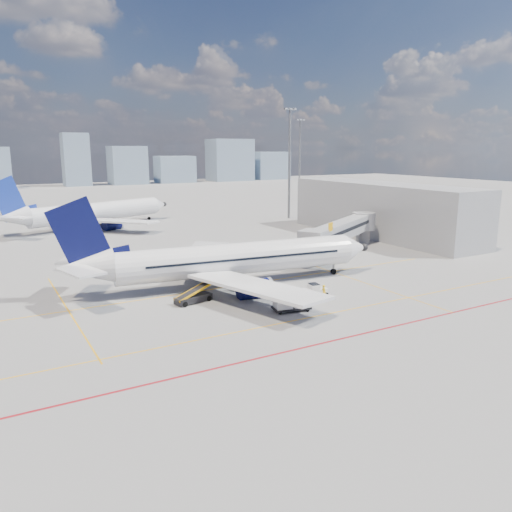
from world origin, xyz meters
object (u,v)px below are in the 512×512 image
Objects in this scene: belt_loader at (194,297)px; baggage_tug at (316,290)px; second_aircraft at (90,212)px; cargo_dolly at (292,300)px; ramp_worker at (324,293)px; main_aircraft at (226,260)px.

baggage_tug is at bearing -33.94° from belt_loader.
second_aircraft is 9.41× the size of cargo_dolly.
cargo_dolly reaches higher than ramp_worker.
second_aircraft is 15.96× the size of baggage_tug.
ramp_worker is at bearing -88.24° from baggage_tug.
baggage_tug is at bearing -100.34° from second_aircraft.
second_aircraft is 65.26m from baggage_tug.
cargo_dolly is 10.77m from belt_loader.
baggage_tug is 0.40× the size of belt_loader.
baggage_tug is (6.75, -9.14, -2.46)m from main_aircraft.
second_aircraft is 59.37m from belt_loader.
second_aircraft reaches higher than ramp_worker.
main_aircraft reaches higher than baggage_tug.
baggage_tug is at bearing -46.58° from main_aircraft.
main_aircraft reaches higher than cargo_dolly.
cargo_dolly is 0.68× the size of belt_loader.
cargo_dolly is (6.19, -66.99, -2.06)m from second_aircraft.
main_aircraft is at bearing 133.53° from baggage_tug.
cargo_dolly reaches higher than baggage_tug.
second_aircraft reaches higher than belt_loader.
main_aircraft is 21.59× the size of ramp_worker.
main_aircraft is 16.36× the size of baggage_tug.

